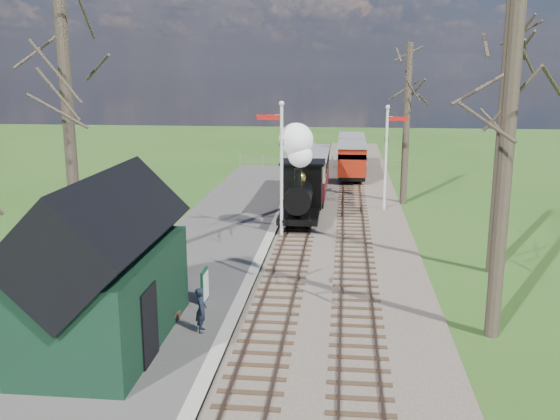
{
  "coord_description": "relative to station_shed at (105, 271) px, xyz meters",
  "views": [
    {
      "loc": [
        2.1,
        -11.51,
        7.68
      ],
      "look_at": [
        -0.64,
        14.73,
        1.6
      ],
      "focal_mm": 40.0,
      "sensor_mm": 36.0,
      "label": 1
    }
  ],
  "objects": [
    {
      "name": "coach",
      "position": [
        4.3,
        20.23,
        -0.59
      ],
      "size": [
        2.34,
        8.04,
        2.47
      ],
      "color": "black",
      "rests_on": "ground"
    },
    {
      "name": "track_near",
      "position": [
        4.3,
        18.0,
        -2.17
      ],
      "size": [
        1.6,
        60.0,
        0.15
      ],
      "color": "brown",
      "rests_on": "ground"
    },
    {
      "name": "bench",
      "position": [
        1.16,
        1.15,
        -1.69
      ],
      "size": [
        0.67,
        1.46,
        0.8
      ],
      "color": "#482A19",
      "rests_on": "platform"
    },
    {
      "name": "coping_strip",
      "position": [
        3.1,
        10.0,
        -2.16
      ],
      "size": [
        0.4,
        44.0,
        0.21
      ],
      "primitive_type": "cube",
      "color": "#B2AD9E",
      "rests_on": "ground"
    },
    {
      "name": "red_carriage_a",
      "position": [
        6.9,
        27.09,
        -0.84
      ],
      "size": [
        1.96,
        4.84,
        2.06
      ],
      "color": "black",
      "rests_on": "ground"
    },
    {
      "name": "station_shed",
      "position": [
        0.0,
        0.0,
        0.0
      ],
      "size": [
        3.25,
        6.3,
        4.78
      ],
      "color": "black",
      "rests_on": "platform"
    },
    {
      "name": "platform",
      "position": [
        0.8,
        10.0,
        -2.17
      ],
      "size": [
        5.0,
        44.0,
        0.2
      ],
      "primitive_type": "cube",
      "color": "#474442",
      "rests_on": "ground"
    },
    {
      "name": "bare_trees",
      "position": [
        5.63,
        6.1,
        2.94
      ],
      "size": [
        15.51,
        22.39,
        12.0
      ],
      "color": "#382D23",
      "rests_on": "ground"
    },
    {
      "name": "red_carriage_b",
      "position": [
        6.9,
        32.59,
        -0.84
      ],
      "size": [
        1.96,
        4.84,
        2.06
      ],
      "color": "black",
      "rests_on": "ground"
    },
    {
      "name": "ballast_bed",
      "position": [
        5.6,
        18.0,
        -2.22
      ],
      "size": [
        8.0,
        60.0,
        0.1
      ],
      "primitive_type": "cube",
      "color": "brown",
      "rests_on": "ground"
    },
    {
      "name": "locomotive",
      "position": [
        4.29,
        14.16,
        0.03
      ],
      "size": [
        2.01,
        4.69,
        5.02
      ],
      "color": "black",
      "rests_on": "ground"
    },
    {
      "name": "fence_line",
      "position": [
        4.6,
        32.0,
        -1.72
      ],
      "size": [
        12.6,
        0.08,
        1.0
      ],
      "color": "slate",
      "rests_on": "ground"
    },
    {
      "name": "semaphore_far",
      "position": [
        8.67,
        18.0,
        1.08
      ],
      "size": [
        1.22,
        0.24,
        5.72
      ],
      "color": "silver",
      "rests_on": "ground"
    },
    {
      "name": "semaphore_near",
      "position": [
        3.53,
        12.0,
        1.35
      ],
      "size": [
        1.22,
        0.24,
        6.22
      ],
      "color": "silver",
      "rests_on": "ground"
    },
    {
      "name": "sign_board",
      "position": [
        1.99,
        3.25,
        -1.52
      ],
      "size": [
        0.11,
        0.75,
        1.1
      ],
      "color": "#0D4027",
      "rests_on": "platform"
    },
    {
      "name": "track_far",
      "position": [
        6.9,
        18.0,
        -2.17
      ],
      "size": [
        1.6,
        60.0,
        0.15
      ],
      "color": "brown",
      "rests_on": "ground"
    },
    {
      "name": "person",
      "position": [
        2.4,
        0.97,
        -1.41
      ],
      "size": [
        0.38,
        0.52,
        1.32
      ],
      "primitive_type": "imported",
      "rotation": [
        0.0,
        0.0,
        1.71
      ],
      "color": "#1A2130",
      "rests_on": "platform"
    },
    {
      "name": "distant_hills",
      "position": [
        5.7,
        60.38,
        -18.47
      ],
      "size": [
        114.4,
        48.0,
        22.02
      ],
      "color": "#385B23",
      "rests_on": "ground"
    }
  ]
}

